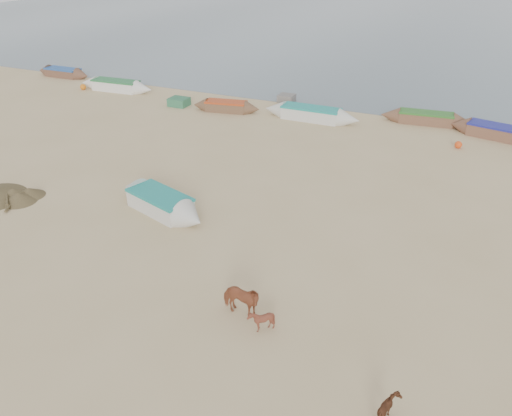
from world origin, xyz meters
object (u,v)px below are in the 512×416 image
Objects in this scene: cow_adult at (241,300)px; near_canoe at (160,202)px; calf_right at (389,411)px; calf_front at (261,320)px.

cow_adult is 0.27× the size of near_canoe.
calf_right is 0.14× the size of near_canoe.
cow_adult is 5.82m from calf_right.
calf_right is (5.38, -2.20, -0.24)m from cow_adult.
near_canoe reaches higher than calf_right.
calf_front is at bearing -18.52° from near_canoe.
calf_right is 14.03m from near_canoe.
calf_front is 9.31m from near_canoe.
near_canoe is at bearing 45.53° from calf_right.
cow_adult is 1.02m from calf_front.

